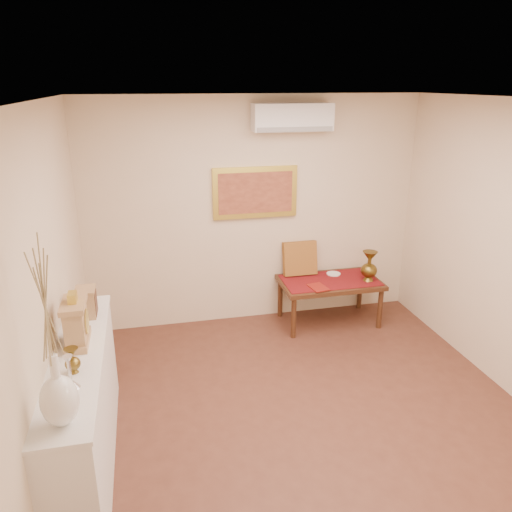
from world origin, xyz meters
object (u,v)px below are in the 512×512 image
object	(u,v)px
display_ledge	(85,410)
brass_urn_tall	(369,263)
white_vase	(50,336)
wooden_chest	(86,302)
low_table	(330,285)
mantel_clock	(76,322)

from	to	relation	value
display_ledge	brass_urn_tall	bearing A→B (deg)	29.53
white_vase	brass_urn_tall	bearing A→B (deg)	39.66
display_ledge	wooden_chest	xyz separation A→B (m)	(0.03, 0.61, 0.61)
wooden_chest	low_table	bearing A→B (deg)	25.62
low_table	wooden_chest	bearing A→B (deg)	-154.38
display_ledge	low_table	size ratio (longest dim) A/B	1.68
brass_urn_tall	mantel_clock	xyz separation A→B (m)	(-3.12, -1.63, 0.37)
white_vase	low_table	xyz separation A→B (m)	(2.67, 2.69, -1.06)
wooden_chest	mantel_clock	bearing A→B (deg)	-93.36
white_vase	display_ledge	xyz separation A→B (m)	(-0.01, 0.81, -1.05)
display_ledge	low_table	xyz separation A→B (m)	(2.67, 1.88, -0.01)
brass_urn_tall	low_table	world-z (taller)	brass_urn_tall
wooden_chest	low_table	distance (m)	3.00
white_vase	low_table	distance (m)	3.93
brass_urn_tall	low_table	xyz separation A→B (m)	(-0.44, 0.11, -0.30)
display_ledge	wooden_chest	world-z (taller)	wooden_chest
white_vase	wooden_chest	distance (m)	1.49
display_ledge	mantel_clock	size ratio (longest dim) A/B	4.93
wooden_chest	display_ledge	bearing A→B (deg)	-92.49
display_ledge	mantel_clock	distance (m)	0.68
mantel_clock	low_table	bearing A→B (deg)	33.04
brass_urn_tall	low_table	size ratio (longest dim) A/B	0.37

